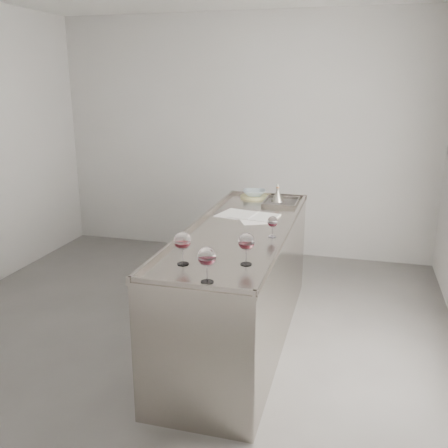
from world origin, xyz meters
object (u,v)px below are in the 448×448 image
(wine_glass_small, at_px, (273,222))
(notebook, at_px, (254,216))
(wine_glass_middle, at_px, (207,257))
(wine_glass_left, at_px, (183,241))
(ceramic_bowl, at_px, (254,193))
(wine_glass_right, at_px, (246,242))
(wine_funnel, at_px, (278,196))
(counter, at_px, (240,285))

(wine_glass_small, distance_m, notebook, 0.59)
(wine_glass_middle, relative_size, notebook, 0.48)
(wine_glass_left, xyz_separation_m, ceramic_bowl, (0.05, 1.92, -0.10))
(wine_glass_right, distance_m, wine_funnel, 1.72)
(counter, bearing_deg, notebook, 86.25)
(wine_glass_middle, distance_m, ceramic_bowl, 2.17)
(ceramic_bowl, bearing_deg, wine_glass_small, -72.12)
(counter, distance_m, wine_glass_left, 1.06)
(wine_glass_left, relative_size, notebook, 0.48)
(wine_glass_left, bearing_deg, wine_funnel, 80.71)
(wine_glass_small, relative_size, ceramic_bowl, 0.70)
(wine_glass_middle, height_order, ceramic_bowl, wine_glass_middle)
(notebook, bearing_deg, wine_glass_left, -89.13)
(wine_glass_small, xyz_separation_m, notebook, (-0.25, 0.52, -0.10))
(wine_glass_right, bearing_deg, wine_glass_small, 84.44)
(wine_glass_small, xyz_separation_m, wine_funnel, (-0.14, 1.11, -0.06))
(wine_glass_left, relative_size, wine_funnel, 1.18)
(wine_glass_small, height_order, notebook, wine_glass_small)
(wine_glass_small, bearing_deg, counter, 153.13)
(wine_glass_left, distance_m, ceramic_bowl, 1.93)
(notebook, height_order, ceramic_bowl, ceramic_bowl)
(wine_glass_small, bearing_deg, wine_glass_right, -95.56)
(ceramic_bowl, relative_size, wine_funnel, 1.24)
(wine_funnel, bearing_deg, wine_glass_right, -87.16)
(wine_glass_small, distance_m, wine_funnel, 1.12)
(wine_glass_left, relative_size, wine_glass_right, 1.03)
(wine_funnel, bearing_deg, wine_glass_left, -99.29)
(notebook, height_order, wine_funnel, wine_funnel)
(wine_glass_right, distance_m, wine_glass_small, 0.61)
(wine_glass_right, height_order, notebook, wine_glass_right)
(wine_glass_small, height_order, wine_funnel, wine_funnel)
(wine_glass_left, bearing_deg, wine_glass_small, 57.97)
(notebook, distance_m, wine_funnel, 0.60)
(wine_glass_right, distance_m, notebook, 1.15)
(wine_glass_left, relative_size, wine_glass_middle, 1.00)
(wine_glass_right, bearing_deg, wine_glass_left, -165.42)
(counter, height_order, wine_glass_middle, wine_glass_middle)
(ceramic_bowl, height_order, wine_funnel, wine_funnel)
(counter, xyz_separation_m, wine_glass_left, (-0.17, -0.84, 0.62))
(notebook, bearing_deg, wine_glass_right, -70.62)
(counter, distance_m, notebook, 0.61)
(ceramic_bowl, bearing_deg, wine_funnel, -23.23)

